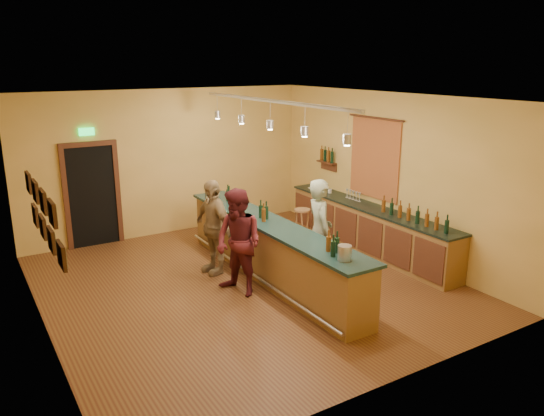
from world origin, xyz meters
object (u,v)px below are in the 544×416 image
back_counter (369,228)px  tasting_bar (270,246)px  customer_a (239,243)px  bartender (320,232)px  bar_stool (302,216)px  customer_b (213,227)px

back_counter → tasting_bar: 2.47m
customer_a → bartender: bearing=59.0°
bar_stool → tasting_bar: bearing=-139.9°
tasting_bar → customer_b: (-0.73, 0.80, 0.26)m
back_counter → customer_a: (-3.23, -0.45, 0.41)m
customer_a → bar_stool: bearing=105.7°
customer_a → customer_b: 1.07m
back_counter → tasting_bar: size_ratio=0.89×
back_counter → bar_stool: (-0.82, 1.20, 0.09)m
customer_b → bar_stool: bearing=96.2°
back_counter → tasting_bar: bearing=-175.8°
bartender → back_counter: bearing=-51.6°
tasting_bar → back_counter: bearing=4.2°
back_counter → tasting_bar: (-2.46, -0.18, 0.12)m
tasting_bar → bartender: bearing=-41.9°
tasting_bar → customer_a: size_ratio=2.85×
tasting_bar → customer_b: customer_b is taller
tasting_bar → bar_stool: size_ratio=7.10×
bartender → customer_b: (-1.37, 1.38, -0.06)m
back_counter → bartender: bartender is taller
tasting_bar → bar_stool: tasting_bar is taller
tasting_bar → bartender: bartender is taller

